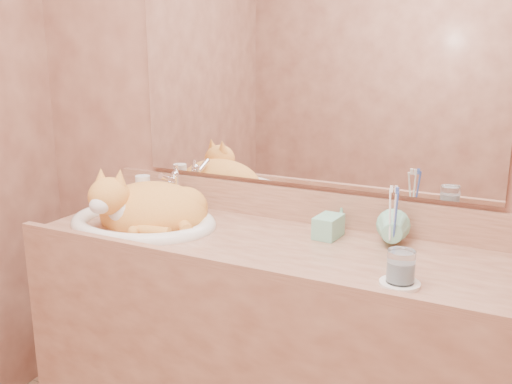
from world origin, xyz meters
The scene contains 12 objects.
wall_back centered at (0.00, 1.00, 1.25)m, with size 2.40×0.02×2.50m, color brown.
vanity_counter centered at (0.00, 0.72, 0.42)m, with size 1.60×0.55×0.85m, color brown, non-canonical shape.
mirror centered at (0.00, 0.99, 1.39)m, with size 1.30×0.02×0.80m, color white.
sink_basin centered at (-0.49, 0.70, 0.93)m, with size 0.53×0.44×0.16m, color white, non-canonical shape.
faucet centered at (-0.49, 0.91, 0.93)m, with size 0.04×0.12×0.16m, color white, non-canonical shape.
cat centered at (-0.48, 0.72, 0.91)m, with size 0.40×0.32×0.22m, color orange, non-canonical shape.
soap_dispenser centered at (0.13, 0.81, 0.93)m, with size 0.07×0.08×0.16m, color #80CCAD.
toothbrush_cup centered at (0.35, 0.83, 0.90)m, with size 0.11×0.11×0.10m, color #80CCAD.
toothbrushes centered at (0.35, 0.83, 0.97)m, with size 0.03×0.03×0.21m, color white, non-canonical shape.
saucer centered at (0.44, 0.58, 0.85)m, with size 0.11×0.11×0.01m, color white.
water_glass centered at (0.44, 0.58, 0.90)m, with size 0.07×0.07×0.09m, color white.
lotion_bottle centered at (-0.60, 0.85, 0.92)m, with size 0.06×0.06×0.13m, color white.
Camera 1 is at (0.73, -0.82, 1.46)m, focal length 40.00 mm.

